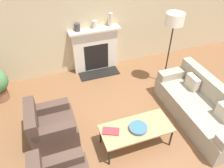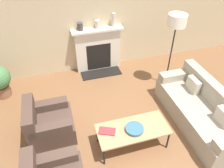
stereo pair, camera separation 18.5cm
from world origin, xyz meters
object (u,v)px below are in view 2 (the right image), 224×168
coffee_table (133,130)px  mantel_vase_center_left (97,24)px  book (107,131)px  mantel_vase_left (80,27)px  armchair_far (48,124)px  fireplace (98,50)px  couch (201,110)px  floor_lamp (176,27)px  bowl (134,129)px  mantel_vase_center_right (114,20)px

coffee_table → mantel_vase_center_left: size_ratio=6.31×
book → mantel_vase_left: size_ratio=1.74×
armchair_far → book: (0.95, -0.59, 0.15)m
armchair_far → fireplace: bearing=-36.2°
couch → coffee_table: 1.47m
floor_lamp → mantel_vase_left: size_ratio=9.54×
bowl → mantel_vase_left: bearing=98.4°
mantel_vase_left → mantel_vase_center_left: (0.42, 0.00, 0.01)m
coffee_table → couch: bearing=5.9°
armchair_far → mantel_vase_center_right: (1.82, 1.93, 1.00)m
armchair_far → mantel_vase_left: mantel_vase_left is taller
mantel_vase_center_right → mantel_vase_left: bearing=180.0°
mantel_vase_center_right → book: bearing=-109.2°
coffee_table → bowl: bowl is taller
bowl → mantel_vase_center_right: size_ratio=0.94×
armchair_far → mantel_vase_center_right: bearing=-43.3°
coffee_table → mantel_vase_left: 2.74m
mantel_vase_left → bowl: bearing=-81.6°
bowl → armchair_far: bearing=153.8°
couch → fireplace: bearing=-149.2°
mantel_vase_center_left → mantel_vase_left: bearing=180.0°
couch → mantel_vase_center_left: bearing=-149.7°
coffee_table → mantel_vase_center_right: (0.44, 2.59, 0.89)m
floor_lamp → mantel_vase_left: (-1.81, 1.13, -0.24)m
armchair_far → mantel_vase_center_right: size_ratio=2.46×
armchair_far → mantel_vase_left: (1.01, 1.93, 0.93)m
floor_lamp → mantel_vase_center_left: 1.81m
couch → armchair_far: couch is taller
armchair_far → book: armchair_far is taller
mantel_vase_left → mantel_vase_center_right: (0.82, 0.00, 0.07)m
fireplace → couch: bearing=-59.2°
floor_lamp → mantel_vase_center_left: (-1.39, 1.13, -0.23)m
couch → armchair_far: size_ratio=2.55×
mantel_vase_center_right → couch: bearing=-67.3°
coffee_table → bowl: bearing=-70.5°
fireplace → bowl: size_ratio=4.07×
mantel_vase_center_left → mantel_vase_center_right: bearing=0.0°
coffee_table → book: size_ratio=3.90×
fireplace → bowl: 2.61m
floor_lamp → mantel_vase_left: 2.14m
book → mantel_vase_center_left: mantel_vase_center_left is taller
bowl → mantel_vase_center_left: bearing=89.4°
couch → coffee_table: (-1.46, -0.15, 0.09)m
fireplace → mantel_vase_left: size_ratio=6.93×
armchair_far → mantel_vase_center_left: 2.58m
couch → floor_lamp: floor_lamp is taller
fireplace → armchair_far: bearing=-126.2°
coffee_table → floor_lamp: (1.43, 1.46, 1.06)m
couch → bowl: (-1.45, -0.19, 0.16)m
mantel_vase_left → armchair_far: bearing=-117.5°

